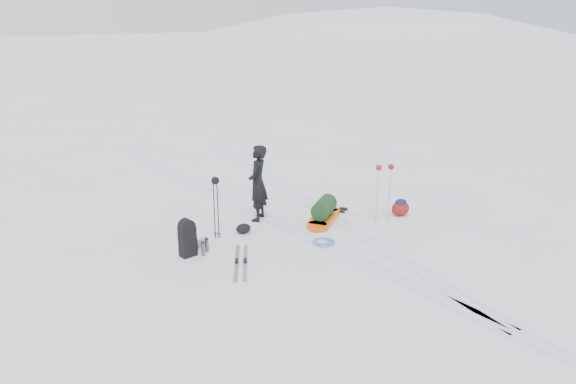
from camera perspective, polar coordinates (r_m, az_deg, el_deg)
name	(u,v)px	position (r m, az deg, el deg)	size (l,w,h in m)	color
ground	(305,236)	(12.26, 1.72, -4.50)	(200.00, 200.00, 0.00)	white
snow_hill_backdrop	(305,334)	(137.58, 1.72, -14.21)	(359.50, 192.00, 162.45)	white
ski_tracks	(304,218)	(13.25, 1.61, -2.70)	(3.38, 17.97, 0.01)	silver
skier	(258,183)	(12.92, -3.09, 0.91)	(0.65, 0.43, 1.79)	black
pulk_sled	(324,213)	(13.01, 3.67, -2.13)	(1.44, 1.21, 0.57)	#D7660C
expedition_rucksack	(189,238)	(11.40, -10.04, -4.62)	(0.78, 0.58, 0.79)	black
ski_poles_black	(215,188)	(11.87, -7.38, 0.39)	(0.17, 0.17, 1.38)	black
ski_poles_silver	(385,174)	(12.92, 9.78, 1.83)	(0.42, 0.25, 1.37)	silver
touring_skis_grey	(241,262)	(11.07, -4.80, -7.08)	(1.07, 1.54, 0.06)	#999BA1
touring_skis_white	(342,211)	(13.75, 5.53, -1.93)	(1.21, 1.81, 0.07)	silver
rope_coil	(323,242)	(11.92, 3.59, -5.06)	(0.63, 0.63, 0.06)	#4E84BE
small_daypack	(400,207)	(13.66, 11.35, -1.55)	(0.53, 0.43, 0.41)	maroon
thermos_pair	(205,247)	(11.49, -8.44, -5.52)	(0.25, 0.24, 0.31)	#55585D
stuff_sack	(243,229)	(12.41, -4.55, -3.72)	(0.37, 0.29, 0.21)	black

